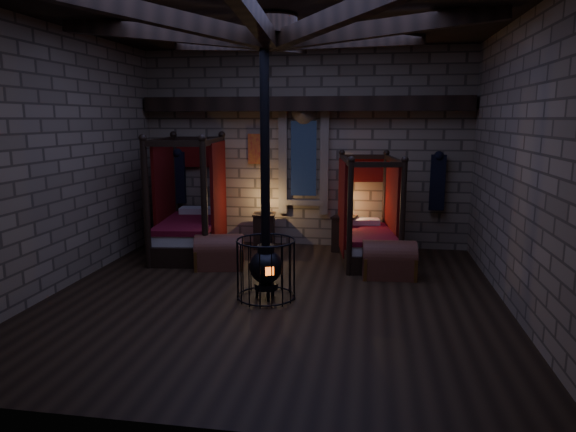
# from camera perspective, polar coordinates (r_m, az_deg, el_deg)

# --- Properties ---
(room) EXTENTS (7.02, 7.02, 4.29)m
(room) POSITION_cam_1_polar(r_m,az_deg,el_deg) (7.80, -1.56, 18.09)
(room) COLOR black
(room) RESTS_ON ground
(bed_left) EXTENTS (1.46, 2.39, 2.36)m
(bed_left) POSITION_cam_1_polar(r_m,az_deg,el_deg) (10.82, -10.78, -0.96)
(bed_left) COLOR black
(bed_left) RESTS_ON ground
(bed_right) EXTENTS (1.28, 2.06, 2.02)m
(bed_right) POSITION_cam_1_polar(r_m,az_deg,el_deg) (10.17, 8.83, -2.14)
(bed_right) COLOR black
(bed_right) RESTS_ON ground
(trunk_left) EXTENTS (0.99, 0.74, 0.65)m
(trunk_left) POSITION_cam_1_polar(r_m,az_deg,el_deg) (9.65, -7.61, -4.08)
(trunk_left) COLOR brown
(trunk_left) RESTS_ON ground
(trunk_right) EXTENTS (0.96, 0.65, 0.67)m
(trunk_right) POSITION_cam_1_polar(r_m,az_deg,el_deg) (9.20, 11.15, -4.90)
(trunk_right) COLOR brown
(trunk_right) RESTS_ON ground
(nightstand_left) EXTENTS (0.52, 0.50, 0.92)m
(nightstand_left) POSITION_cam_1_polar(r_m,az_deg,el_deg) (11.03, -2.67, -1.59)
(nightstand_left) COLOR black
(nightstand_left) RESTS_ON ground
(nightstand_right) EXTENTS (0.56, 0.55, 0.82)m
(nightstand_right) POSITION_cam_1_polar(r_m,az_deg,el_deg) (10.82, 6.25, -1.92)
(nightstand_right) COLOR black
(nightstand_right) RESTS_ON ground
(stove) EXTENTS (0.92, 0.92, 4.05)m
(stove) POSITION_cam_1_polar(r_m,az_deg,el_deg) (7.91, -2.47, -5.09)
(stove) COLOR black
(stove) RESTS_ON ground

